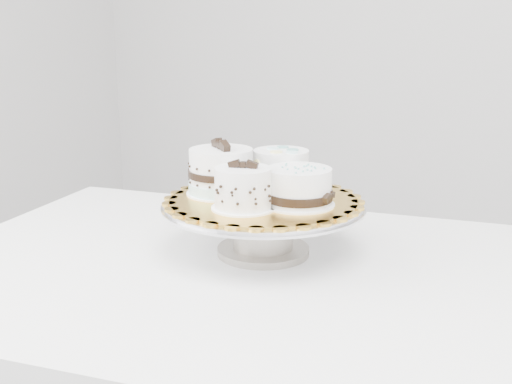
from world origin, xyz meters
The scene contains 7 objects.
table centered at (-0.06, 0.21, 0.66)m, with size 1.26×0.96×0.75m.
cake_stand centered at (-0.09, 0.27, 0.81)m, with size 0.34×0.34×0.09m.
cake_board centered at (-0.09, 0.27, 0.85)m, with size 0.32×0.32×0.00m, color gold.
cake_swirl centered at (-0.09, 0.20, 0.88)m, with size 0.11×0.11×0.08m.
cake_banded centered at (-0.17, 0.26, 0.88)m, with size 0.15×0.15×0.10m.
cake_dots centered at (-0.09, 0.34, 0.88)m, with size 0.12×0.12×0.07m.
cake_ribbon centered at (-0.02, 0.26, 0.88)m, with size 0.12×0.12×0.06m.
Camera 1 is at (0.42, -0.64, 1.13)m, focal length 45.00 mm.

